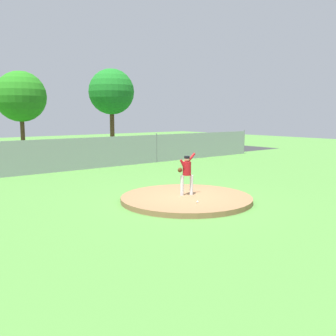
{
  "coord_description": "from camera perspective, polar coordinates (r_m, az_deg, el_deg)",
  "views": [
    {
      "loc": [
        -9.21,
        -10.29,
        3.24
      ],
      "look_at": [
        -0.05,
        1.04,
        1.16
      ],
      "focal_mm": 39.8,
      "sensor_mm": 36.0,
      "label": 1
    }
  ],
  "objects": [
    {
      "name": "pitcher_youth",
      "position": [
        14.16,
        2.86,
        -0.48
      ],
      "size": [
        0.79,
        0.32,
        1.62
      ],
      "color": "silver",
      "rests_on": "pitchers_mound"
    },
    {
      "name": "pitchers_mound",
      "position": [
        14.16,
        2.82,
        -4.7
      ],
      "size": [
        4.96,
        4.96,
        0.19
      ],
      "primitive_type": "cylinder",
      "color": "olive",
      "rests_on": "ground_plane"
    },
    {
      "name": "asphalt_strip",
      "position": [
        26.64,
        -18.43,
        0.75
      ],
      "size": [
        44.0,
        7.0,
        0.01
      ],
      "primitive_type": "cube",
      "color": "#2B2B2D",
      "rests_on": "ground_plane"
    },
    {
      "name": "traffic_cone_orange",
      "position": [
        26.23,
        -11.24,
        1.46
      ],
      "size": [
        0.4,
        0.4,
        0.55
      ],
      "color": "orange",
      "rests_on": "asphalt_strip"
    },
    {
      "name": "tree_slender_far",
      "position": [
        35.03,
        -21.63,
        10.12
      ],
      "size": [
        4.35,
        4.35,
        6.98
      ],
      "color": "#4C331E",
      "rests_on": "ground_plane"
    },
    {
      "name": "tree_broad_left",
      "position": [
        38.46,
        -8.66,
        11.44
      ],
      "size": [
        4.54,
        4.54,
        7.81
      ],
      "color": "#4C331E",
      "rests_on": "ground_plane"
    },
    {
      "name": "ground_plane",
      "position": [
        18.99,
        -9.33,
        -1.79
      ],
      "size": [
        80.0,
        80.0,
        0.0
      ],
      "primitive_type": "plane",
      "color": "#4C8438"
    },
    {
      "name": "baseball",
      "position": [
        13.09,
        4.54,
        -5.21
      ],
      "size": [
        0.07,
        0.07,
        0.07
      ],
      "primitive_type": "sphere",
      "color": "white",
      "rests_on": "pitchers_mound"
    },
    {
      "name": "chainlink_fence",
      "position": [
        22.4,
        -14.47,
        2.02
      ],
      "size": [
        30.9,
        0.07,
        2.0
      ],
      "color": "gray",
      "rests_on": "ground_plane"
    }
  ]
}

